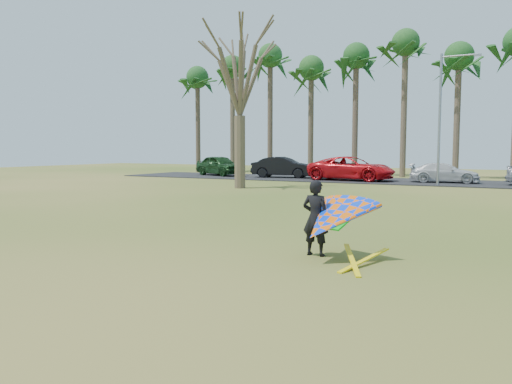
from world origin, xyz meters
The scene contains 16 objects.
ground centered at (0.00, 0.00, 0.00)m, with size 100.00×100.00×0.00m, color #295011.
parking_strip centered at (0.00, 25.00, 0.03)m, with size 46.00×7.00×0.06m, color black.
palm_0 centered at (-22.00, 31.00, 9.17)m, with size 4.84×4.84×10.84m.
palm_1 centered at (-18.00, 31.00, 9.85)m, with size 4.84×4.84×11.54m.
palm_2 centered at (-14.00, 31.00, 10.52)m, with size 4.84×4.84×12.24m.
palm_3 centered at (-10.00, 31.00, 9.17)m, with size 4.84×4.84×10.84m.
palm_4 centered at (-6.00, 31.00, 9.85)m, with size 4.84×4.84×11.54m.
palm_5 centered at (-2.00, 31.00, 10.52)m, with size 4.84×4.84×12.24m.
palm_6 centered at (2.00, 31.00, 9.17)m, with size 4.84×4.84×10.84m.
bare_tree_left centered at (-8.00, 15.00, 6.92)m, with size 6.60×6.60×9.70m.
streetlight centered at (2.16, 22.00, 4.46)m, with size 2.28×0.18×8.00m.
car_0 centered at (-15.80, 25.21, 0.90)m, with size 1.99×4.94×1.68m, color #173A17.
car_1 centered at (-9.83, 24.97, 0.86)m, with size 1.70×4.87×1.60m, color black.
car_2 centered at (-4.12, 24.12, 0.90)m, with size 2.80×6.07×1.69m, color red.
car_3 centered at (2.00, 24.83, 0.70)m, with size 1.80×4.43×1.29m, color silver.
kite_flyer centered at (3.06, -0.47, 0.84)m, with size 2.13×2.39×2.02m.
Camera 1 is at (6.53, -10.24, 2.31)m, focal length 35.00 mm.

